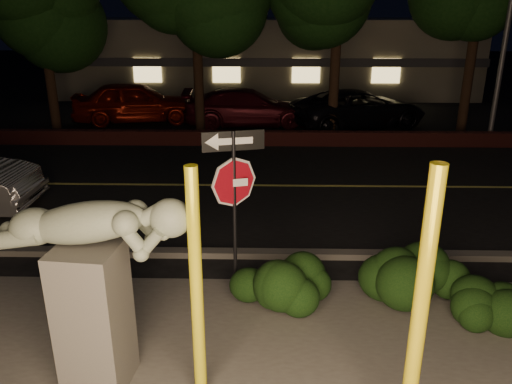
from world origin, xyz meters
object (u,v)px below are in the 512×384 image
Objects in this scene: yellow_pole_right at (419,321)px; signpost at (234,183)px; parked_car_darkred at (248,108)px; parked_car_dark at (358,109)px; sculpture at (92,273)px; parked_car_red at (135,102)px; yellow_pole_left at (197,290)px.

yellow_pole_right is 1.15× the size of signpost.
parked_car_darkred is 0.95× the size of parked_car_dark.
signpost is 0.54× the size of parked_car_darkred.
sculpture is at bearing 138.44° from parked_car_dark.
signpost is 14.40m from parked_car_red.
yellow_pole_left is 1.06× the size of signpost.
yellow_pole_right is 0.62× the size of parked_car_darkred.
parked_car_dark is at bearing 74.88° from sculpture.
yellow_pole_right is 3.63m from sculpture.
sculpture is at bearing -178.85° from parked_car_red.
yellow_pole_left reaches higher than signpost.
sculpture reaches higher than parked_car_red.
sculpture is 15.05m from parked_car_darkred.
yellow_pole_right reaches higher than sculpture.
sculpture is at bearing 165.43° from yellow_pole_right.
parked_car_dark is (5.65, 14.83, -0.80)m from sculpture.
sculpture is at bearing 170.69° from parked_car_darkred.
yellow_pole_left is 1.26m from sculpture.
parked_car_red is at bearing 113.00° from yellow_pole_right.
yellow_pole_right is at bearing -8.84° from sculpture.
yellow_pole_left is 0.58× the size of parked_car_red.
yellow_pole_right reaches higher than yellow_pole_left.
parked_car_red is 0.98× the size of parked_car_darkred.
yellow_pole_left is 0.54× the size of parked_car_dark.
sculpture is at bearing 171.07° from yellow_pole_left.
signpost is 2.60m from sculpture.
yellow_pole_left reaches higher than sculpture.
parked_car_dark is (4.43, -0.15, 0.01)m from parked_car_darkred.
parked_car_dark is (4.12, 12.77, -1.22)m from signpost.
yellow_pole_left is at bearing -3.19° from sculpture.
parked_car_red is 4.71m from parked_car_darkred.
parked_car_red is (-6.98, 16.44, -0.74)m from yellow_pole_right.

